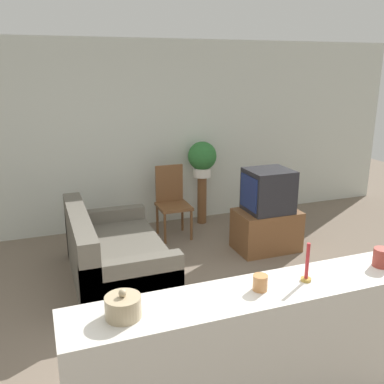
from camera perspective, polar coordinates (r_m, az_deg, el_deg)
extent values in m
plane|color=#756656|center=(3.72, 3.76, -22.28)|extent=(14.00, 14.00, 0.00)
cube|color=silver|center=(6.27, -8.92, 7.29)|extent=(9.00, 0.06, 2.70)
cube|color=#605B51|center=(4.96, -9.80, -9.06)|extent=(0.99, 1.70, 0.42)
cube|color=#605B51|center=(4.76, -14.74, -5.16)|extent=(0.20, 1.70, 0.40)
cube|color=#605B51|center=(4.25, -7.84, -12.36)|extent=(0.99, 0.16, 0.58)
cube|color=#605B51|center=(5.63, -11.32, -5.09)|extent=(0.99, 0.16, 0.58)
cube|color=brown|center=(5.69, 9.87, -5.02)|extent=(0.81, 0.54, 0.53)
cube|color=#232328|center=(5.52, 10.15, 0.20)|extent=(0.55, 0.51, 0.55)
cube|color=navy|center=(5.39, 7.58, -0.09)|extent=(0.02, 0.42, 0.43)
cube|color=brown|center=(5.95, -2.44, -1.94)|extent=(0.44, 0.44, 0.04)
cube|color=brown|center=(6.05, -3.06, 1.17)|extent=(0.40, 0.04, 0.53)
cylinder|color=brown|center=(5.81, -3.62, -4.90)|extent=(0.04, 0.04, 0.43)
cylinder|color=brown|center=(5.92, -0.09, -4.45)|extent=(0.04, 0.04, 0.43)
cylinder|color=brown|center=(6.15, -4.65, -3.69)|extent=(0.04, 0.04, 0.43)
cylinder|color=brown|center=(6.25, -1.29, -3.28)|extent=(0.04, 0.04, 0.43)
cylinder|color=brown|center=(6.52, 1.34, -1.05)|extent=(0.14, 0.14, 0.73)
cylinder|color=white|center=(6.40, 1.36, 2.65)|extent=(0.26, 0.26, 0.13)
sphere|color=#2D7033|center=(6.35, 1.38, 4.83)|extent=(0.43, 0.43, 0.43)
cube|color=silver|center=(3.08, 7.94, -20.66)|extent=(2.44, 0.44, 0.95)
cylinder|color=tan|center=(2.54, -9.16, -14.88)|extent=(0.21, 0.21, 0.13)
sphere|color=tan|center=(2.50, -9.25, -13.17)|extent=(0.05, 0.05, 0.05)
cylinder|color=#C6844C|center=(2.81, 9.08, -11.85)|extent=(0.10, 0.10, 0.10)
cylinder|color=#B7933D|center=(3.00, 14.94, -11.20)|extent=(0.07, 0.07, 0.02)
cylinder|color=#B7282D|center=(2.94, 15.14, -8.86)|extent=(0.02, 0.02, 0.25)
cylinder|color=#99382D|center=(3.36, 23.99, -7.98)|extent=(0.12, 0.12, 0.13)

